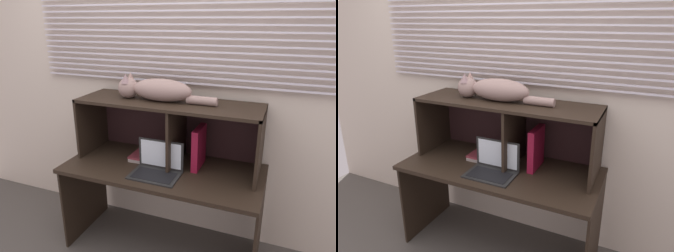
% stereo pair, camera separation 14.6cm
% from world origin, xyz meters
% --- Properties ---
extents(back_panel_with_blinds, '(4.40, 0.08, 2.50)m').
position_xyz_m(back_panel_with_blinds, '(0.00, 0.55, 1.26)').
color(back_panel_with_blinds, beige).
rests_on(back_panel_with_blinds, ground).
extents(desk, '(1.45, 0.66, 0.71)m').
position_xyz_m(desk, '(0.00, 0.18, 0.58)').
color(desk, black).
rests_on(desk, ground).
extents(hutch_shelf_unit, '(1.34, 0.42, 0.47)m').
position_xyz_m(hutch_shelf_unit, '(0.01, 0.33, 1.04)').
color(hutch_shelf_unit, black).
rests_on(hutch_shelf_unit, desk).
extents(cat, '(0.75, 0.17, 0.18)m').
position_xyz_m(cat, '(-0.10, 0.29, 1.26)').
color(cat, gray).
rests_on(cat, hutch_shelf_unit).
extents(laptop, '(0.34, 0.23, 0.22)m').
position_xyz_m(laptop, '(-0.00, 0.08, 0.76)').
color(laptop, black).
rests_on(laptop, desk).
extents(binder_upright, '(0.05, 0.23, 0.30)m').
position_xyz_m(binder_upright, '(0.24, 0.29, 0.87)').
color(binder_upright, maroon).
rests_on(binder_upright, desk).
extents(book_stack, '(0.15, 0.25, 0.04)m').
position_xyz_m(book_stack, '(-0.21, 0.29, 0.73)').
color(book_stack, gray).
rests_on(book_stack, desk).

